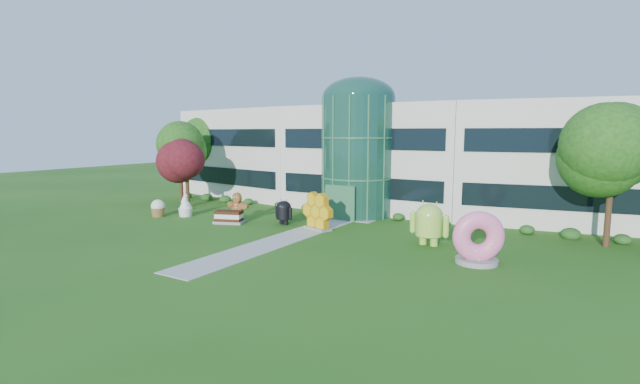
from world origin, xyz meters
The scene contains 14 objects.
ground centered at (0.00, 0.00, 0.00)m, with size 140.00×140.00×0.00m, color #215114.
building centered at (0.00, 18.00, 4.65)m, with size 46.00×15.00×9.30m, color beige, non-canonical shape.
atrium centered at (0.00, 12.00, 4.90)m, with size 6.00×6.00×9.80m, color #194738.
walkway centered at (0.00, 2.00, 0.02)m, with size 2.40×20.00×0.04m, color #9E9E93.
tree_red centered at (-15.50, 7.50, 3.00)m, with size 4.00×4.00×6.00m, color #3F0C14, non-canonical shape.
trees_backdrop centered at (0.00, 13.00, 4.20)m, with size 52.00×8.00×8.40m, color #184411, non-canonical shape.
android_green centered at (8.58, 4.78, 1.52)m, with size 2.68×1.78×3.03m, color #9DD243, non-canonical shape.
android_black centered at (-2.89, 5.35, 1.06)m, with size 1.87×1.25×2.13m, color black, non-canonical shape.
donut centered at (12.07, 2.19, 1.44)m, with size 2.77×1.33×2.88m, color #DE5479, non-canonical shape.
gingerbread centered at (-6.63, 4.37, 1.16)m, with size 2.51×0.97×2.32m, color brown, non-canonical shape.
ice_cream_sandwich centered at (-6.69, 3.44, 0.50)m, with size 2.24×1.12×1.00m, color black, non-canonical shape.
honeycomb centered at (0.31, 5.05, 1.22)m, with size 3.10×1.11×2.43m, color gold, non-canonical shape.
froyo centered at (-11.85, 3.84, 1.05)m, with size 1.22×1.22×2.10m, color white, non-canonical shape.
cupcake centered at (-13.69, 2.57, 0.72)m, with size 1.20×1.20×1.44m, color white, non-canonical shape.
Camera 1 is at (17.43, -22.74, 6.99)m, focal length 26.00 mm.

